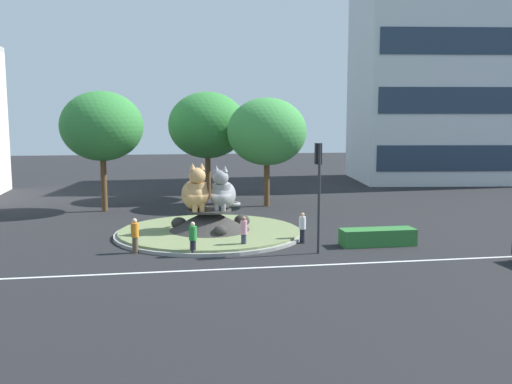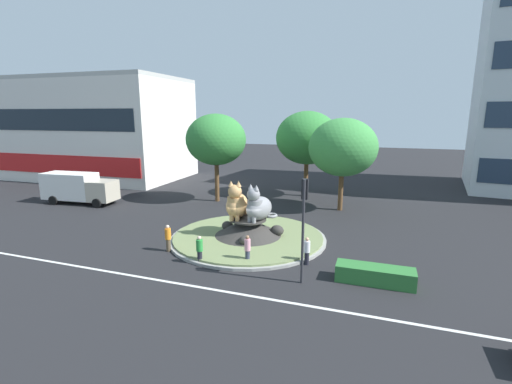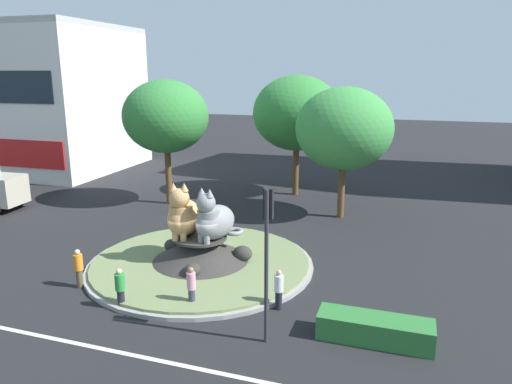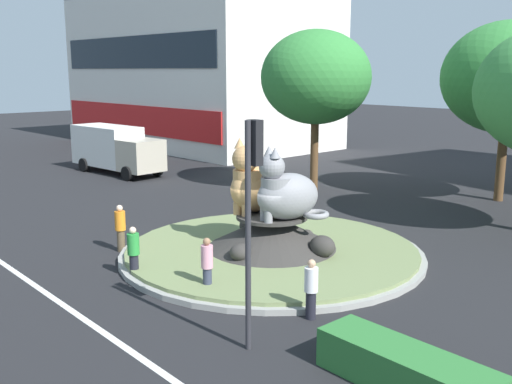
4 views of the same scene
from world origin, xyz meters
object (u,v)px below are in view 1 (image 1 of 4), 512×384
object	(u,v)px
cat_statue_grey	(223,193)
office_tower	(448,49)
second_tree_near_tower	(102,126)
third_tree_left	(267,132)
pedestrian_white_shirt	(302,227)
traffic_light_mast	(319,177)
pedestrian_orange_shirt	(135,235)
broadleaf_tree_behind_island	(207,125)
pedestrian_green_shirt	(193,238)
pedestrian_pink_shirt	(244,232)
cat_statue_calico	(196,192)

from	to	relation	value
cat_statue_grey	office_tower	distance (m)	39.86
second_tree_near_tower	third_tree_left	bearing A→B (deg)	2.27
cat_statue_grey	office_tower	bearing A→B (deg)	152.11
second_tree_near_tower	cat_statue_grey	bearing A→B (deg)	-51.87
office_tower	pedestrian_white_shirt	xyz separation A→B (m)	(-23.65, -28.99, -13.55)
traffic_light_mast	third_tree_left	size ratio (longest dim) A/B	0.66
pedestrian_white_shirt	second_tree_near_tower	bearing A→B (deg)	-110.30
traffic_light_mast	office_tower	bearing A→B (deg)	-38.63
traffic_light_mast	pedestrian_orange_shirt	distance (m)	9.66
broadleaf_tree_behind_island	pedestrian_green_shirt	world-z (taller)	broadleaf_tree_behind_island
traffic_light_mast	pedestrian_green_shirt	bearing A→B (deg)	84.56
traffic_light_mast	second_tree_near_tower	xyz separation A→B (m)	(-11.99, 15.12, 2.41)
office_tower	traffic_light_mast	bearing A→B (deg)	-119.39
traffic_light_mast	pedestrian_white_shirt	xyz separation A→B (m)	(-0.21, 2.32, -2.95)
pedestrian_white_shirt	pedestrian_pink_shirt	distance (m)	3.50
pedestrian_orange_shirt	pedestrian_white_shirt	bearing A→B (deg)	98.86
cat_statue_grey	broadleaf_tree_behind_island	xyz separation A→B (m)	(0.30, 15.21, 3.79)
traffic_light_mast	third_tree_left	xyz separation A→B (m)	(0.27, 15.61, 1.96)
office_tower	second_tree_near_tower	world-z (taller)	office_tower
cat_statue_grey	pedestrian_white_shirt	size ratio (longest dim) A/B	1.59
pedestrian_green_shirt	pedestrian_pink_shirt	size ratio (longest dim) A/B	0.98
office_tower	cat_statue_calico	bearing A→B (deg)	-130.88
second_tree_near_tower	pedestrian_white_shirt	distance (m)	18.20
traffic_light_mast	third_tree_left	bearing A→B (deg)	-2.82
third_tree_left	office_tower	bearing A→B (deg)	34.13
broadleaf_tree_behind_island	cat_statue_calico	bearing A→B (deg)	-97.05
pedestrian_green_shirt	pedestrian_orange_shirt	bearing A→B (deg)	88.78
cat_statue_calico	pedestrian_orange_shirt	world-z (taller)	cat_statue_calico
cat_statue_calico	pedestrian_pink_shirt	bearing A→B (deg)	20.69
traffic_light_mast	broadleaf_tree_behind_island	distance (m)	20.97
second_tree_near_tower	office_tower	bearing A→B (deg)	24.55
cat_statue_grey	pedestrian_orange_shirt	world-z (taller)	cat_statue_grey
broadleaf_tree_behind_island	pedestrian_white_shirt	size ratio (longest dim) A/B	5.40
cat_statue_calico	traffic_light_mast	xyz separation A→B (m)	(5.81, -5.25, 1.30)
pedestrian_orange_shirt	traffic_light_mast	bearing A→B (deg)	84.21
pedestrian_white_shirt	pedestrian_orange_shirt	size ratio (longest dim) A/B	0.95
traffic_light_mast	pedestrian_white_shirt	bearing A→B (deg)	3.45
broadleaf_tree_behind_island	office_tower	bearing A→B (deg)	21.64
cat_statue_grey	third_tree_left	size ratio (longest dim) A/B	0.32
cat_statue_calico	pedestrian_white_shirt	xyz separation A→B (m)	(5.60, -2.94, -1.65)
broadleaf_tree_behind_island	third_tree_left	world-z (taller)	broadleaf_tree_behind_island
second_tree_near_tower	pedestrian_pink_shirt	xyz separation A→B (m)	(8.42, -13.77, -5.32)
second_tree_near_tower	pedestrian_white_shirt	xyz separation A→B (m)	(11.78, -12.80, -5.36)
pedestrian_green_shirt	pedestrian_white_shirt	distance (m)	6.33
cat_statue_calico	third_tree_left	xyz separation A→B (m)	(6.09, 10.35, 3.27)
second_tree_near_tower	pedestrian_orange_shirt	xyz separation A→B (m)	(2.91, -13.63, -5.31)
second_tree_near_tower	pedestrian_pink_shirt	size ratio (longest dim) A/B	5.04
cat_statue_grey	pedestrian_green_shirt	xyz separation A→B (m)	(-2.00, -4.85, -1.57)
cat_statue_grey	broadleaf_tree_behind_island	bearing A→B (deg)	-162.32
pedestrian_white_shirt	cat_statue_calico	bearing A→B (deg)	-90.57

